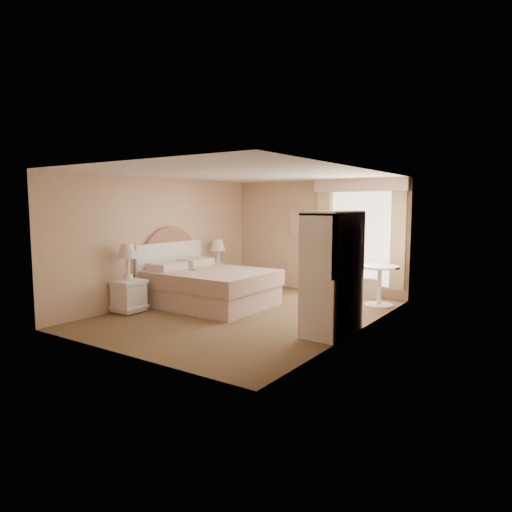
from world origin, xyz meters
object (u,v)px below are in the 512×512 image
Objects in this scene: bed at (205,285)px; armoire at (333,283)px; nightstand_near at (128,287)px; nightstand_far at (218,272)px; cafe_chair at (330,277)px; round_table at (379,279)px.

bed is 2.98m from armoire.
nightstand_near is 0.66× the size of armoire.
cafe_chair is at bearing 6.58° from nightstand_far.
round_table is at bearing 13.37° from cafe_chair.
armoire is (1.01, -2.04, 0.27)m from cafe_chair.
round_table is 0.98m from cafe_chair.
round_table is (2.86, 1.83, 0.13)m from bed.
nightstand_far is at bearing -171.62° from round_table.
bed reaches higher than cafe_chair.
round_table is at bearing 91.58° from armoire.
bed is at bearing -60.65° from nightstand_far.
armoire is at bearing -88.42° from round_table.
nightstand_near is 4.75m from round_table.
round_table is 2.28m from armoire.
cafe_chair is (-0.95, -0.22, -0.01)m from round_table.
cafe_chair is at bearing 47.57° from nightstand_near.
nightstand_far is 1.32× the size of cafe_chair.
cafe_chair reaches higher than round_table.
cafe_chair is (2.64, 2.89, 0.04)m from nightstand_near.
nightstand_near reaches higher than round_table.
nightstand_far is at bearing 154.53° from armoire.
nightstand_near is at bearing -90.00° from nightstand_far.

